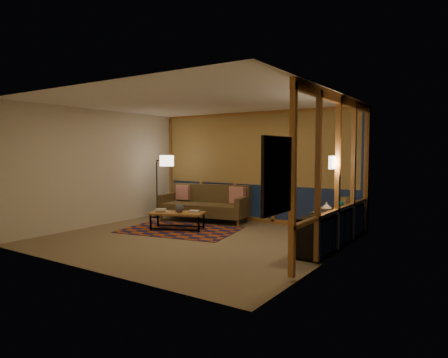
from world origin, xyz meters
The scene contains 21 objects.
floor centered at (0.00, 0.00, 0.00)m, with size 5.50×5.00×0.01m, color #83714F.
ceiling centered at (0.00, 0.00, 2.70)m, with size 5.50×5.00×0.01m, color white.
walls centered at (0.00, 0.00, 1.35)m, with size 5.51×5.01×2.70m.
window_wall_back centered at (0.00, 2.43, 1.35)m, with size 5.30×0.16×2.60m, color #A95A2D, non-canonical shape.
window_wall_right centered at (2.68, 0.60, 1.35)m, with size 0.16×3.70×2.60m, color #A95A2D, non-canonical shape.
wall_art centered at (2.71, -1.85, 1.45)m, with size 0.06×0.74×0.94m, color red, non-canonical shape.
wall_sconce centered at (2.62, 0.45, 1.55)m, with size 0.12×0.18×0.22m, color #FFE8C8, non-canonical shape.
sofa centered at (-1.03, 1.73, 0.44)m, with size 2.17×0.88×0.89m, color brown, non-canonical shape.
pillow_left centered at (-1.77, 1.82, 0.63)m, with size 0.38×0.13×0.38m, color red, non-canonical shape.
pillow_right centered at (-0.25, 2.05, 0.64)m, with size 0.40×0.13×0.40m, color red, non-canonical shape.
area_rug centered at (-0.79, 0.52, 0.01)m, with size 2.44×1.63×0.01m, color #9C4013.
coffee_table centered at (-0.87, 0.53, 0.20)m, with size 1.18×0.54×0.39m, color #A95A2D, non-canonical shape.
book_stack_a centered at (-1.21, 0.38, 0.43)m, with size 0.24×0.19×0.07m, color beige, non-canonical shape.
book_stack_b centered at (-0.54, 0.70, 0.42)m, with size 0.23×0.18×0.05m, color beige, non-canonical shape.
ceramic_pot centered at (-0.82, 0.54, 0.49)m, with size 0.20×0.20×0.20m, color black.
floor_lamp centered at (-2.41, 1.53, 0.82)m, with size 0.55×0.36×1.64m, color black, non-canonical shape.
bookshelf centered at (2.49, 1.00, 0.33)m, with size 0.40×2.64×0.66m, color black, non-canonical shape.
basket centered at (2.47, 1.80, 0.74)m, with size 0.21×0.21×0.16m, color olive.
teal_bowl centered at (2.49, 1.30, 0.74)m, with size 0.16×0.16×0.16m, color #177967.
vase centered at (2.49, 0.58, 0.76)m, with size 0.19×0.19×0.19m, color tan.
shelf_book_stack centered at (2.49, 0.12, 0.69)m, with size 0.17×0.24×0.07m, color beige, non-canonical shape.
Camera 1 is at (4.83, -6.17, 1.74)m, focal length 32.00 mm.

